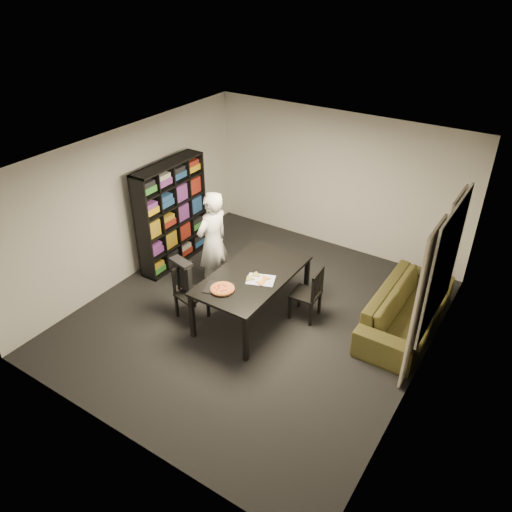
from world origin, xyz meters
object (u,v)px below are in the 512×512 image
Objects in this scene: pepperoni_pizza at (222,289)px; sofa at (407,309)px; chair_right at (311,291)px; baking_tray at (219,288)px; dining_table at (252,278)px; bookshelf at (172,214)px; chair_left at (188,288)px; person at (213,242)px.

sofa is at bearing 36.41° from pepperoni_pizza.
chair_right is 1.40m from pepperoni_pizza.
chair_right reaches higher than baking_tray.
baking_tray is at bearing 125.48° from sofa.
sofa is (2.08, 1.05, -0.40)m from dining_table.
chair_left is at bearing -41.94° from bookshelf.
bookshelf is 2.25m from baking_tray.
chair_right is 0.50× the size of person.
pepperoni_pizza is (0.07, -0.01, 0.02)m from baking_tray.
chair_right reaches higher than dining_table.
bookshelf is 4.75× the size of baking_tray.
sofa is at bearing 6.00° from bookshelf.
person is (1.13, -0.31, -0.07)m from bookshelf.
pepperoni_pizza reaches higher than sofa.
person reaches higher than baking_tray.
person is 4.41× the size of baking_tray.
chair_right is 2.51× the size of pepperoni_pizza.
baking_tray is at bearing -109.08° from dining_table.
chair_left reaches higher than baking_tray.
chair_right is at bearing -47.68° from chair_left.
bookshelf is at bearing 60.17° from chair_left.
pepperoni_pizza is (1.97, -1.19, -0.14)m from bookshelf.
bookshelf is 4.26m from sofa.
bookshelf is 2.91m from chair_right.
sofa is at bearing 111.32° from person.
chair_left is 1.88m from chair_right.
dining_table is at bearing 116.84° from sofa.
person is 0.81× the size of sofa.
bookshelf reaches higher than chair_left.
dining_table is 1.03m from person.
chair_right is (0.77, 0.44, -0.21)m from dining_table.
chair_right is at bearing 114.88° from sofa.
pepperoni_pizza is (-0.90, -1.02, 0.31)m from chair_right.
bookshelf reaches higher than baking_tray.
person is (-0.11, 0.81, 0.39)m from chair_left.
baking_tray is at bearing -47.66° from chair_right.
dining_table is at bearing 77.26° from pepperoni_pizza.
chair_left reaches higher than pepperoni_pizza.
dining_table is at bearing -47.52° from chair_left.
sofa is (2.94, 1.56, -0.18)m from chair_left.
bookshelf is at bearing -97.45° from chair_right.
pepperoni_pizza reaches higher than baking_tray.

